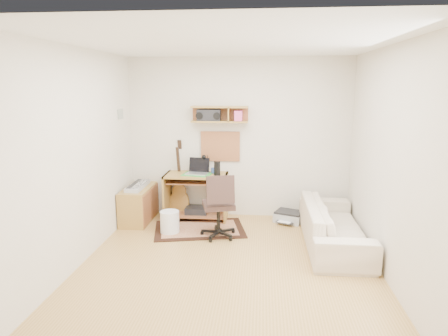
# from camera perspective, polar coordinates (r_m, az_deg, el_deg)

# --- Properties ---
(floor) EXTENTS (3.60, 4.00, 0.01)m
(floor) POSITION_cam_1_polar(r_m,az_deg,el_deg) (5.03, 0.58, -13.77)
(floor) COLOR tan
(floor) RESTS_ON ground
(ceiling) EXTENTS (3.60, 4.00, 0.01)m
(ceiling) POSITION_cam_1_polar(r_m,az_deg,el_deg) (4.57, 0.65, 17.29)
(ceiling) COLOR white
(ceiling) RESTS_ON ground
(back_wall) EXTENTS (3.60, 0.01, 2.60)m
(back_wall) POSITION_cam_1_polar(r_m,az_deg,el_deg) (6.60, 2.09, 4.20)
(back_wall) COLOR beige
(back_wall) RESTS_ON ground
(left_wall) EXTENTS (0.01, 4.00, 2.60)m
(left_wall) POSITION_cam_1_polar(r_m,az_deg,el_deg) (5.10, -20.03, 1.28)
(left_wall) COLOR beige
(left_wall) RESTS_ON ground
(right_wall) EXTENTS (0.01, 4.00, 2.60)m
(right_wall) POSITION_cam_1_polar(r_m,az_deg,el_deg) (4.82, 22.50, 0.53)
(right_wall) COLOR beige
(right_wall) RESTS_ON ground
(wall_shelf) EXTENTS (0.90, 0.25, 0.26)m
(wall_shelf) POSITION_cam_1_polar(r_m,az_deg,el_deg) (6.46, -0.63, 7.60)
(wall_shelf) COLOR #A77F3B
(wall_shelf) RESTS_ON back_wall
(cork_board) EXTENTS (0.64, 0.03, 0.49)m
(cork_board) POSITION_cam_1_polar(r_m,az_deg,el_deg) (6.62, -0.53, 3.09)
(cork_board) COLOR #A98254
(cork_board) RESTS_ON back_wall
(wall_photo) EXTENTS (0.02, 0.20, 0.15)m
(wall_photo) POSITION_cam_1_polar(r_m,az_deg,el_deg) (6.42, -14.43, 7.40)
(wall_photo) COLOR #4C8CBF
(wall_photo) RESTS_ON left_wall
(desk) EXTENTS (1.00, 0.55, 0.75)m
(desk) POSITION_cam_1_polar(r_m,az_deg,el_deg) (6.59, -3.92, -4.06)
(desk) COLOR #A77F3B
(desk) RESTS_ON floor
(laptop) EXTENTS (0.39, 0.39, 0.26)m
(laptop) POSITION_cam_1_polar(r_m,az_deg,el_deg) (6.45, -3.83, 0.21)
(laptop) COLOR silver
(laptop) RESTS_ON desk
(speaker) EXTENTS (0.10, 0.10, 0.22)m
(speaker) POSITION_cam_1_polar(r_m,az_deg,el_deg) (6.38, -0.98, -0.05)
(speaker) COLOR black
(speaker) RESTS_ON desk
(desk_lamp) EXTENTS (0.10, 0.10, 0.30)m
(desk_lamp) POSITION_cam_1_polar(r_m,az_deg,el_deg) (6.58, -2.36, 0.62)
(desk_lamp) COLOR black
(desk_lamp) RESTS_ON desk
(pencil_cup) EXTENTS (0.06, 0.06, 0.09)m
(pencil_cup) POSITION_cam_1_polar(r_m,az_deg,el_deg) (6.55, -1.56, -0.35)
(pencil_cup) COLOR #33519B
(pencil_cup) RESTS_ON desk
(boombox) EXTENTS (0.37, 0.17, 0.19)m
(boombox) POSITION_cam_1_polar(r_m,az_deg,el_deg) (6.47, -2.16, 7.43)
(boombox) COLOR black
(boombox) RESTS_ON wall_shelf
(rug) EXTENTS (1.49, 1.15, 0.02)m
(rug) POSITION_cam_1_polar(r_m,az_deg,el_deg) (6.21, -3.47, -8.60)
(rug) COLOR tan
(rug) RESTS_ON floor
(task_chair) EXTENTS (0.59, 0.59, 0.96)m
(task_chair) POSITION_cam_1_polar(r_m,az_deg,el_deg) (5.78, -0.79, -5.22)
(task_chair) COLOR #31221D
(task_chair) RESTS_ON floor
(cabinet) EXTENTS (0.40, 0.90, 0.55)m
(cabinet) POSITION_cam_1_polar(r_m,az_deg,el_deg) (6.66, -11.97, -5.01)
(cabinet) COLOR #A77F3B
(cabinet) RESTS_ON floor
(music_keyboard) EXTENTS (0.22, 0.70, 0.06)m
(music_keyboard) POSITION_cam_1_polar(r_m,az_deg,el_deg) (6.58, -12.08, -2.46)
(music_keyboard) COLOR #B2B5BA
(music_keyboard) RESTS_ON cabinet
(guitar) EXTENTS (0.37, 0.26, 1.27)m
(guitar) POSITION_cam_1_polar(r_m,az_deg,el_deg) (6.71, -6.41, -1.51)
(guitar) COLOR #AA7834
(guitar) RESTS_ON floor
(waste_basket) EXTENTS (0.34, 0.34, 0.33)m
(waste_basket) POSITION_cam_1_polar(r_m,az_deg,el_deg) (6.07, -7.66, -7.59)
(waste_basket) COLOR white
(waste_basket) RESTS_ON floor
(printer) EXTENTS (0.53, 0.47, 0.16)m
(printer) POSITION_cam_1_polar(r_m,az_deg,el_deg) (6.60, 9.19, -6.78)
(printer) COLOR #A5A8AA
(printer) RESTS_ON floor
(sofa) EXTENTS (0.57, 1.95, 0.76)m
(sofa) POSITION_cam_1_polar(r_m,az_deg,el_deg) (5.73, 15.31, -6.84)
(sofa) COLOR beige
(sofa) RESTS_ON floor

